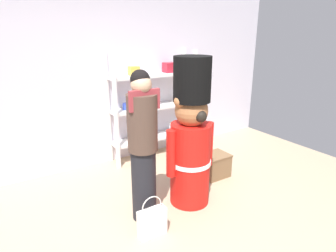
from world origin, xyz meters
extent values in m
plane|color=tan|center=(0.00, 0.00, 0.00)|extent=(6.40, 6.40, 0.00)
cube|color=silver|center=(0.00, 2.20, 1.30)|extent=(6.40, 0.12, 2.60)
cube|color=white|center=(0.10, 1.83, 0.84)|extent=(0.05, 0.05, 1.68)
cube|color=white|center=(1.48, 1.83, 0.84)|extent=(0.05, 0.05, 1.68)
cube|color=white|center=(0.10, 2.13, 0.84)|extent=(0.05, 0.05, 1.68)
cube|color=white|center=(1.48, 2.13, 0.84)|extent=(0.05, 0.05, 1.68)
cube|color=white|center=(0.79, 1.98, 0.30)|extent=(1.39, 0.30, 0.04)
cube|color=white|center=(0.79, 1.98, 0.81)|extent=(1.39, 0.30, 0.04)
cube|color=white|center=(0.79, 1.98, 1.31)|extent=(1.39, 0.30, 0.04)
cylinder|color=blue|center=(0.33, 2.00, 0.88)|extent=(0.09, 0.09, 0.10)
cylinder|color=black|center=(0.79, 1.95, 0.87)|extent=(0.09, 0.09, 0.09)
cylinder|color=yellow|center=(1.25, 1.98, 0.88)|extent=(0.08, 0.08, 0.10)
cylinder|color=#596B33|center=(0.44, 1.98, 0.40)|extent=(0.07, 0.07, 0.16)
cylinder|color=silver|center=(1.14, 1.97, 0.41)|extent=(0.08, 0.08, 0.17)
cube|color=gold|center=(0.48, 1.98, 1.39)|extent=(0.14, 0.12, 0.13)
cube|color=#B21E2D|center=(1.10, 1.98, 1.41)|extent=(0.19, 0.15, 0.15)
cylinder|color=red|center=(0.44, 0.53, 0.49)|extent=(0.46, 0.46, 0.97)
cylinder|color=white|center=(0.44, 0.53, 0.52)|extent=(0.48, 0.48, 0.05)
sphere|color=#A76A40|center=(0.44, 0.53, 1.13)|extent=(0.37, 0.37, 0.37)
sphere|color=#A76A40|center=(0.29, 0.53, 1.25)|extent=(0.13, 0.13, 0.13)
sphere|color=#A76A40|center=(0.60, 0.53, 1.25)|extent=(0.13, 0.13, 0.13)
cylinder|color=black|center=(0.44, 0.53, 1.47)|extent=(0.41, 0.41, 0.48)
cylinder|color=red|center=(0.18, 0.53, 0.68)|extent=(0.11, 0.11, 0.53)
cylinder|color=red|center=(0.71, 0.53, 0.68)|extent=(0.11, 0.11, 0.53)
sphere|color=black|center=(0.44, 0.36, 1.10)|extent=(0.13, 0.13, 0.13)
cylinder|color=black|center=(-0.16, 0.53, 0.40)|extent=(0.26, 0.26, 0.79)
cylinder|color=#4C382D|center=(-0.16, 0.53, 1.08)|extent=(0.31, 0.31, 0.58)
sphere|color=tan|center=(-0.16, 0.53, 1.47)|extent=(0.20, 0.20, 0.20)
cube|color=#993338|center=(-0.16, 0.47, 1.33)|extent=(0.32, 0.04, 0.20)
sphere|color=black|center=(-0.16, 0.55, 1.51)|extent=(0.19, 0.19, 0.19)
cube|color=silver|center=(-0.25, 0.22, 0.15)|extent=(0.29, 0.11, 0.29)
torus|color=silver|center=(-0.25, 0.22, 0.33)|extent=(0.22, 0.01, 0.22)
cube|color=brown|center=(1.13, 0.86, 0.15)|extent=(0.37, 0.31, 0.30)
cube|color=brown|center=(1.13, 0.86, 0.31)|extent=(0.38, 0.32, 0.02)
camera|label=1|loc=(-1.46, -1.97, 1.96)|focal=31.65mm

